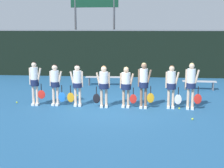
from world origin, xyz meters
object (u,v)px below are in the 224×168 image
at_px(bench_far, 105,78).
at_px(player_3, 104,83).
at_px(tennis_ball_2, 101,102).
at_px(tennis_ball_5, 77,95).
at_px(tennis_ball_4, 179,108).
at_px(player_4, 126,84).
at_px(bench_courtside, 199,82).
at_px(player_1, 55,81).
at_px(player_5, 144,82).
at_px(scoreboard, 94,6).
at_px(tennis_ball_3, 17,102).
at_px(tennis_ball_1, 192,119).
at_px(player_2, 77,82).
at_px(player_7, 191,82).
at_px(player_0, 35,80).
at_px(player_6, 172,83).

distance_m(bench_far, player_3, 4.82).
bearing_deg(tennis_ball_2, tennis_ball_5, 138.29).
bearing_deg(tennis_ball_4, bench_far, 125.76).
xyz_separation_m(player_4, tennis_ball_2, (-1.09, 0.71, -0.91)).
bearing_deg(bench_courtside, player_1, -145.77).
bearing_deg(player_5, player_4, 179.51).
distance_m(scoreboard, bench_courtside, 9.19).
xyz_separation_m(tennis_ball_3, tennis_ball_4, (6.63, -0.33, -0.00)).
xyz_separation_m(player_1, tennis_ball_3, (-1.72, 0.18, -0.95)).
height_order(player_3, tennis_ball_1, player_3).
distance_m(bench_far, tennis_ball_3, 5.49).
height_order(scoreboard, player_4, scoreboard).
xyz_separation_m(bench_far, tennis_ball_5, (-0.97, -2.86, -0.38)).
bearing_deg(tennis_ball_2, player_2, -141.98).
bearing_deg(player_7, player_2, -172.95).
bearing_deg(player_0, tennis_ball_2, 15.65).
bearing_deg(scoreboard, player_4, -74.20).
bearing_deg(player_5, player_7, 4.71).
distance_m(bench_courtside, tennis_ball_4, 4.26).
distance_m(tennis_ball_4, tennis_ball_5, 4.82).
relative_size(player_3, tennis_ball_3, 23.67).
bearing_deg(bench_far, player_1, -110.29).
bearing_deg(tennis_ball_3, tennis_ball_4, -2.86).
height_order(player_2, tennis_ball_5, player_2).
distance_m(player_5, tennis_ball_3, 5.36).
distance_m(player_7, tennis_ball_3, 7.13).
height_order(player_2, tennis_ball_3, player_2).
xyz_separation_m(player_0, tennis_ball_1, (6.01, -1.49, -1.00)).
xyz_separation_m(player_4, tennis_ball_3, (-4.57, 0.24, -0.91)).
bearing_deg(player_0, player_3, -1.12).
height_order(scoreboard, player_3, scoreboard).
relative_size(player_3, tennis_ball_4, 25.02).
xyz_separation_m(player_7, tennis_ball_2, (-3.57, 0.74, -1.03)).
distance_m(scoreboard, player_4, 10.34).
bearing_deg(player_3, player_0, 174.41).
bearing_deg(tennis_ball_1, player_7, 84.68).
height_order(player_3, tennis_ball_2, player_3).
xyz_separation_m(player_1, tennis_ball_5, (0.50, 1.77, -0.96)).
height_order(player_7, tennis_ball_1, player_7).
height_order(player_0, player_3, player_0).
xyz_separation_m(player_5, tennis_ball_3, (-5.25, 0.29, -1.02)).
height_order(bench_courtside, player_5, player_5).
relative_size(player_1, player_3, 1.01).
relative_size(player_6, tennis_ball_1, 24.40).
relative_size(player_0, player_4, 1.10).
height_order(scoreboard, tennis_ball_4, scoreboard).
bearing_deg(tennis_ball_5, tennis_ball_1, -35.34).
distance_m(scoreboard, player_7, 11.23).
bearing_deg(player_7, tennis_ball_1, -87.41).
bearing_deg(player_0, player_2, 1.59).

